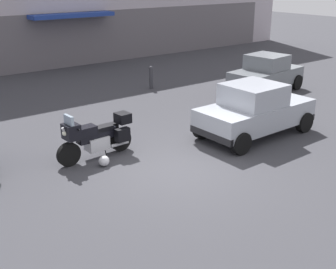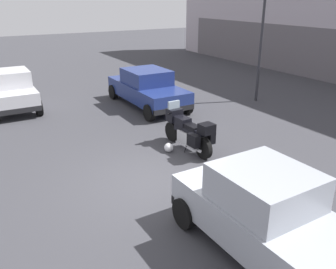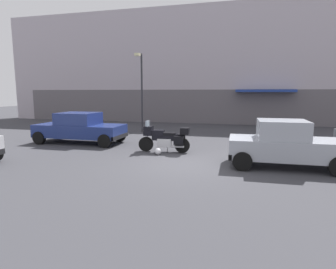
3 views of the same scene
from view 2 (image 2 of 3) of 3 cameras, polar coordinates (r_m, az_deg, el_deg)
The scene contains 7 objects.
ground_plane at distance 9.08m, azimuth -1.74°, elevation -7.62°, with size 80.00×80.00×0.00m, color #38383D.
motorcycle at distance 10.70m, azimuth 3.24°, elevation 0.64°, with size 2.26×0.78×1.36m.
helmet at distance 10.70m, azimuth 0.11°, elevation -2.11°, with size 0.28×0.28×0.28m, color silver.
car_hatchback_near at distance 6.61m, azimuth 15.65°, elevation -12.43°, with size 3.90×1.84×1.64m.
car_sedan_far at distance 15.16m, azimuth -3.38°, elevation 7.49°, with size 4.58×1.90×1.56m.
car_wagon_end at distance 16.01m, azimuth -23.98°, elevation 6.53°, with size 3.89×1.81×1.64m.
streetlamp_curbside at distance 15.98m, azimuth 14.52°, elevation 15.75°, with size 0.28×0.94×5.00m.
Camera 2 is at (7.00, -3.76, 4.39)m, focal length 37.90 mm.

